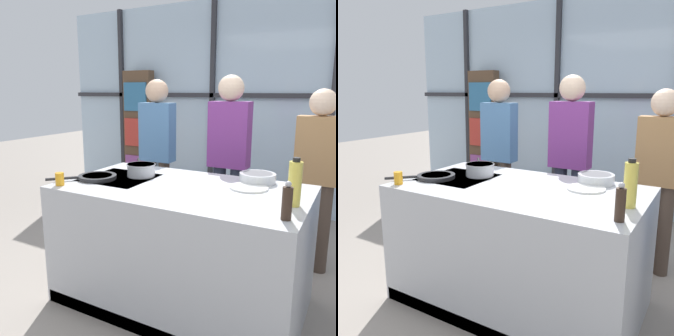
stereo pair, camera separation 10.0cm
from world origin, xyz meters
The scene contains 14 objects.
ground_plane centered at (0.00, 0.00, 0.00)m, with size 18.00×18.00×0.00m, color gray.
back_window_wall centered at (0.00, 2.49, 1.40)m, with size 6.40×0.10×2.80m.
bookshelf centered at (-1.90, 2.30, 0.95)m, with size 0.46×0.19×1.89m.
demo_island centered at (0.00, 0.00, 0.46)m, with size 1.79×1.02×0.92m.
spectator_far_left centered at (-0.81, 1.01, 1.01)m, with size 0.37×0.24×1.72m.
spectator_center_left centered at (0.00, 1.01, 1.02)m, with size 0.39×0.24×1.75m.
spectator_center_right centered at (0.81, 1.01, 0.94)m, with size 0.38×0.23×1.62m.
frying_pan centered at (-0.69, -0.13, 0.94)m, with size 0.43×0.44×0.03m.
saucepan centered at (-0.43, 0.13, 0.97)m, with size 0.32×0.37×0.10m.
white_plate centered at (0.45, 0.18, 0.93)m, with size 0.27×0.27×0.01m, color white.
mixing_bowl centered at (0.45, 0.38, 0.96)m, with size 0.27×0.27×0.07m.
oil_bottle centered at (0.80, -0.07, 1.06)m, with size 0.08×0.08×0.30m.
pepper_grinder centered at (0.81, -0.34, 1.02)m, with size 0.06×0.06×0.22m.
juice_glass_near centered at (-0.80, -0.41, 0.97)m, with size 0.06×0.06×0.10m, color orange.
Camera 1 is at (1.13, -2.24, 1.60)m, focal length 38.00 mm.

